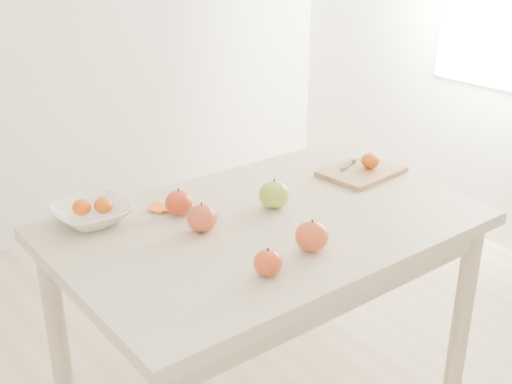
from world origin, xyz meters
TOP-DOWN VIEW (x-y plane):
  - table at (0.00, 0.00)m, footprint 1.20×0.80m
  - cutting_board at (0.48, 0.08)m, footprint 0.29×0.22m
  - board_tangerine at (0.51, 0.07)m, footprint 0.06×0.06m
  - fruit_bowl at (-0.41, 0.29)m, footprint 0.22×0.22m
  - bowl_tangerine_near at (-0.43, 0.30)m, footprint 0.05×0.05m
  - bowl_tangerine_far at (-0.38, 0.28)m, footprint 0.05×0.05m
  - orange_peel_a at (-0.22, 0.26)m, footprint 0.07×0.07m
  - orange_peel_b at (-0.20, 0.23)m, footprint 0.05×0.05m
  - paring_knife at (0.53, 0.15)m, footprint 0.16×0.08m
  - apple_green at (0.07, 0.05)m, footprint 0.09×0.09m
  - apple_red_a at (-0.18, 0.19)m, footprint 0.08×0.08m
  - apple_red_e at (-0.02, -0.22)m, footprint 0.09×0.09m
  - apple_red_c at (-0.19, -0.25)m, footprint 0.07×0.07m
  - apple_red_b at (-0.19, 0.05)m, footprint 0.09×0.09m

SIDE VIEW (x-z plane):
  - table at x=0.00m, z-range 0.28..1.03m
  - orange_peel_a at x=-0.22m, z-range 0.75..0.76m
  - orange_peel_b at x=-0.20m, z-range 0.75..0.76m
  - cutting_board at x=0.48m, z-range 0.75..0.77m
  - paring_knife at x=0.53m, z-range 0.77..0.78m
  - fruit_bowl at x=-0.41m, z-range 0.75..0.80m
  - apple_red_c at x=-0.19m, z-range 0.75..0.82m
  - apple_red_a at x=-0.18m, z-range 0.75..0.82m
  - apple_red_b at x=-0.19m, z-range 0.75..0.83m
  - apple_red_e at x=-0.02m, z-range 0.75..0.83m
  - apple_green at x=0.07m, z-range 0.75..0.83m
  - board_tangerine at x=0.51m, z-range 0.77..0.82m
  - bowl_tangerine_near at x=-0.43m, z-range 0.78..0.82m
  - bowl_tangerine_far at x=-0.38m, z-range 0.78..0.82m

